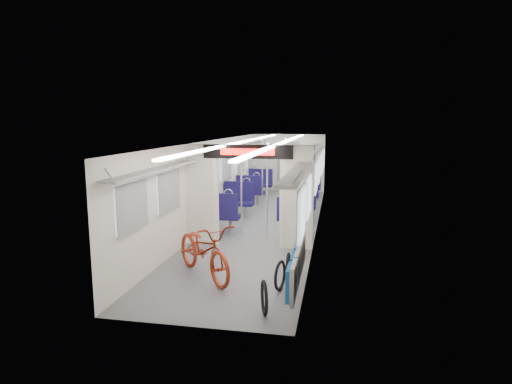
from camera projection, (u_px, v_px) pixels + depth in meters
carriage at (262, 172)px, 11.23m from camera, size 12.00×12.02×2.31m
bicycle at (204, 249)px, 7.74m from camera, size 1.85×1.91×1.04m
flip_bench at (297, 264)px, 6.78m from camera, size 0.12×2.14×0.55m
bike_hoop_a at (264, 299)px, 6.24m from camera, size 0.21×0.52×0.53m
bike_hoop_b at (280, 277)px, 7.17m from camera, size 0.15×0.51×0.51m
bike_hoop_c at (288, 267)px, 7.73m from camera, size 0.06×0.47×0.47m
seat_bay_near_left at (230, 204)px, 11.79m from camera, size 0.95×2.25×1.15m
seat_bay_near_right at (298, 207)px, 11.47m from camera, size 0.88×1.94×1.06m
seat_bay_far_left at (256, 185)px, 15.43m from camera, size 0.93×2.17×1.13m
seat_bay_far_right at (307, 188)px, 14.82m from camera, size 0.89×1.97×1.07m
stanchion_near_left at (241, 192)px, 10.08m from camera, size 0.04×0.04×2.30m
stanchion_near_right at (267, 191)px, 10.35m from camera, size 0.05×0.05×2.30m
stanchion_far_left at (262, 176)px, 13.08m from camera, size 0.04×0.04×2.30m
stanchion_far_right at (285, 175)px, 13.26m from camera, size 0.04×0.04×2.30m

